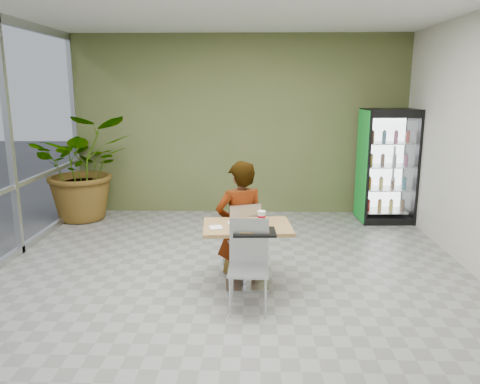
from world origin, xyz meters
name	(u,v)px	position (x,y,z in m)	size (l,w,h in m)	color
ground	(230,290)	(0.00, 0.00, 0.00)	(7.00, 7.00, 0.00)	gray
room_envelope	(229,152)	(0.00, 0.00, 1.60)	(6.00, 7.00, 3.20)	beige
dining_table	(247,243)	(0.20, 0.11, 0.54)	(1.04, 0.77, 0.75)	#A07E44
chair_far	(243,232)	(0.14, 0.55, 0.53)	(0.51, 0.52, 0.90)	#B1B3B6
chair_near	(249,257)	(0.22, -0.38, 0.55)	(0.42, 0.43, 0.94)	#B1B3B6
seated_woman	(240,229)	(0.10, 0.59, 0.56)	(0.63, 0.41, 1.71)	black
pizza_plate	(238,222)	(0.09, 0.18, 0.77)	(0.34, 0.25, 0.03)	white
soda_cup	(262,218)	(0.36, 0.12, 0.83)	(0.09, 0.09, 0.16)	white
napkin_stack	(216,228)	(-0.15, -0.03, 0.76)	(0.14, 0.14, 0.02)	white
cafeteria_tray	(254,232)	(0.28, -0.19, 0.76)	(0.46, 0.33, 0.03)	black
beverage_fridge	(387,166)	(2.54, 2.98, 0.96)	(0.91, 0.71, 1.93)	black
potted_plant	(84,167)	(-2.69, 2.96, 0.92)	(1.65, 1.43, 1.83)	#306528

